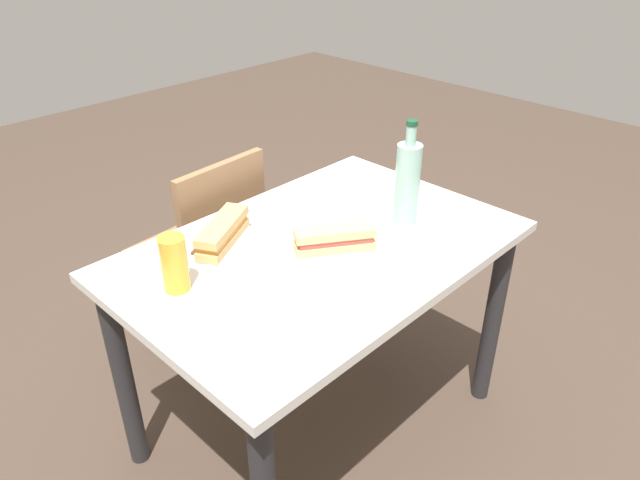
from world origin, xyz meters
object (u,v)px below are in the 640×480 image
(baguette_sandwich_far, at_px, (223,232))
(beer_glass, at_px, (174,264))
(plate_far, at_px, (224,244))
(baguette_sandwich_near, at_px, (334,239))
(plate_near, at_px, (334,251))
(chair_far, at_px, (210,247))
(knife_near, at_px, (326,239))
(dining_table, at_px, (320,278))
(knife_far, at_px, (205,241))
(olive_bowl, at_px, (332,180))
(water_bottle, at_px, (407,182))

(baguette_sandwich_far, bearing_deg, beer_glass, -159.05)
(plate_far, bearing_deg, baguette_sandwich_near, -52.34)
(baguette_sandwich_far, bearing_deg, plate_near, -52.34)
(chair_far, distance_m, plate_near, 0.69)
(knife_near, distance_m, plate_far, 0.30)
(baguette_sandwich_near, relative_size, plate_far, 0.97)
(beer_glass, bearing_deg, baguette_sandwich_near, -22.74)
(plate_near, distance_m, beer_glass, 0.46)
(dining_table, bearing_deg, knife_far, 134.49)
(chair_far, relative_size, plate_far, 3.60)
(plate_near, relative_size, plate_far, 1.00)
(knife_near, bearing_deg, beer_glass, 164.34)
(chair_far, height_order, plate_near, chair_far)
(baguette_sandwich_near, height_order, knife_near, baguette_sandwich_near)
(chair_far, xyz_separation_m, olive_bowl, (0.33, -0.31, 0.27))
(plate_far, height_order, baguette_sandwich_far, baguette_sandwich_far)
(plate_near, bearing_deg, plate_far, 127.66)
(plate_near, xyz_separation_m, knife_near, (0.02, 0.05, 0.01))
(water_bottle, distance_m, beer_glass, 0.74)
(dining_table, xyz_separation_m, baguette_sandwich_far, (-0.20, 0.20, 0.16))
(baguette_sandwich_near, bearing_deg, baguette_sandwich_far, 127.66)
(knife_near, relative_size, beer_glass, 0.92)
(chair_far, distance_m, water_bottle, 0.83)
(dining_table, height_order, baguette_sandwich_near, baguette_sandwich_near)
(plate_far, distance_m, olive_bowl, 0.54)
(beer_glass, bearing_deg, knife_far, 34.53)
(chair_far, bearing_deg, plate_near, -90.65)
(plate_far, distance_m, water_bottle, 0.58)
(plate_near, xyz_separation_m, water_bottle, (0.30, -0.03, 0.13))
(plate_near, bearing_deg, knife_far, 128.13)
(knife_far, bearing_deg, olive_bowl, 3.26)
(beer_glass, bearing_deg, knife_near, -15.66)
(water_bottle, xyz_separation_m, olive_bowl, (0.05, 0.36, -0.12))
(plate_far, bearing_deg, plate_near, -52.34)
(knife_far, xyz_separation_m, water_bottle, (0.53, -0.33, 0.12))
(dining_table, distance_m, baguette_sandwich_near, 0.17)
(water_bottle, bearing_deg, dining_table, 163.74)
(knife_near, relative_size, olive_bowl, 1.75)
(beer_glass, bearing_deg, baguette_sandwich_far, 20.95)
(knife_near, height_order, baguette_sandwich_far, baguette_sandwich_far)
(dining_table, height_order, chair_far, chair_far)
(water_bottle, bearing_deg, knife_near, 163.90)
(baguette_sandwich_near, bearing_deg, water_bottle, -5.30)
(chair_far, xyz_separation_m, water_bottle, (0.29, -0.67, 0.39))
(baguette_sandwich_near, distance_m, plate_far, 0.33)
(beer_glass, bearing_deg, chair_far, 48.01)
(baguette_sandwich_far, bearing_deg, dining_table, -44.82)
(plate_near, relative_size, water_bottle, 0.71)
(baguette_sandwich_near, xyz_separation_m, plate_far, (-0.20, 0.26, -0.04))
(plate_near, distance_m, plate_far, 0.32)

